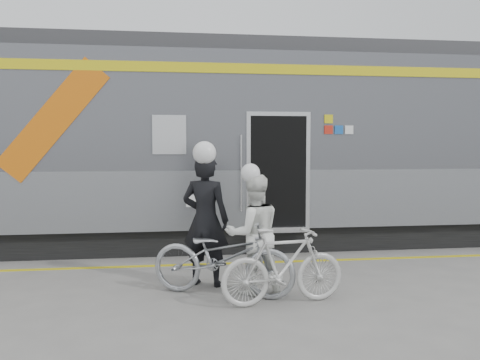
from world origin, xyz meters
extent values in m
plane|color=slate|center=(0.00, 0.00, 0.00)|extent=(90.00, 90.00, 0.00)
cube|color=black|center=(-1.33, 4.20, 0.25)|extent=(24.00, 2.70, 0.50)
cube|color=#9EA0A5|center=(-1.33, 4.20, 1.05)|extent=(24.00, 3.00, 1.10)
cube|color=#5A5C61|center=(-1.33, 4.20, 2.70)|extent=(24.00, 3.00, 2.20)
cube|color=#38383A|center=(-1.33, 4.20, 3.95)|extent=(24.00, 2.64, 0.30)
cube|color=gold|center=(-1.33, 2.69, 3.45)|extent=(24.00, 0.02, 0.18)
cube|color=#D7630C|center=(-3.13, 2.69, 2.50)|extent=(1.96, 0.01, 2.19)
cube|color=black|center=(-1.13, 2.69, 2.25)|extent=(0.55, 0.02, 0.65)
cube|color=black|center=(0.87, 2.90, 1.55)|extent=(1.05, 0.45, 2.10)
cube|color=silver|center=(0.87, 2.69, 1.55)|extent=(1.20, 0.02, 2.25)
cylinder|color=silver|center=(0.17, 2.67, 1.55)|extent=(0.04, 0.04, 1.40)
cube|color=silver|center=(0.87, 2.65, 0.52)|extent=(1.05, 0.25, 0.06)
cube|color=gold|center=(1.82, 2.69, 2.55)|extent=(0.16, 0.01, 0.16)
cube|color=red|center=(1.82, 2.69, 2.35)|extent=(0.16, 0.01, 0.16)
cube|color=#1A57AA|center=(2.02, 2.69, 2.35)|extent=(0.16, 0.01, 0.16)
cube|color=silver|center=(2.22, 2.69, 2.35)|extent=(0.16, 0.01, 0.16)
cube|color=silver|center=(-0.73, 2.69, 1.05)|extent=(0.22, 0.01, 0.22)
cube|color=gold|center=(0.00, 2.15, 0.00)|extent=(24.00, 0.12, 0.01)
imported|color=black|center=(-0.61, 0.87, 0.97)|extent=(0.83, 0.71, 1.93)
imported|color=#9DA0A5|center=(-0.41, 0.32, 0.53)|extent=(2.14, 1.46, 1.07)
imported|color=white|center=(0.03, 0.37, 0.83)|extent=(0.89, 0.74, 1.66)
imported|color=#BAB9B5|center=(0.33, -0.18, 0.50)|extent=(1.73, 0.72, 1.01)
sphere|color=white|center=(-0.61, 0.87, 2.10)|extent=(0.34, 0.34, 0.34)
sphere|color=white|center=(0.03, 0.37, 1.80)|extent=(0.27, 0.27, 0.27)
camera|label=1|loc=(-1.11, -6.52, 2.07)|focal=38.00mm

